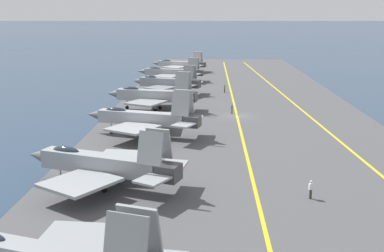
{
  "coord_description": "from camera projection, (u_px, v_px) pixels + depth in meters",
  "views": [
    {
      "loc": [
        -77.35,
        4.31,
        16.89
      ],
      "look_at": [
        -18.18,
        6.66,
        2.9
      ],
      "focal_mm": 45.0,
      "sensor_mm": 36.0,
      "label": 1
    }
  ],
  "objects": [
    {
      "name": "ground_plane",
      "position": [
        237.0,
        118.0,
        78.93
      ],
      "size": [
        2000.0,
        2000.0,
        0.0
      ],
      "primitive_type": "plane",
      "color": "navy"
    },
    {
      "name": "carrier_deck",
      "position": [
        237.0,
        117.0,
        78.89
      ],
      "size": [
        196.07,
        42.99,
        0.4
      ],
      "primitive_type": "cube",
      "color": "#4C4C4F",
      "rests_on": "ground"
    },
    {
      "name": "deck_stripe_foul_line",
      "position": [
        310.0,
        116.0,
        78.38
      ],
      "size": [
        176.2,
        10.43,
        0.01
      ],
      "primitive_type": "cube",
      "rotation": [
        0.0,
        0.0,
        0.06
      ],
      "color": "yellow",
      "rests_on": "carrier_deck"
    },
    {
      "name": "deck_stripe_centerline",
      "position": [
        237.0,
        116.0,
        78.84
      ],
      "size": [
        176.46,
        0.36,
        0.01
      ],
      "primitive_type": "cube",
      "color": "yellow",
      "rests_on": "carrier_deck"
    },
    {
      "name": "parked_jet_third",
      "position": [
        102.0,
        164.0,
        46.11
      ],
      "size": [
        14.25,
        16.72,
        6.23
      ],
      "color": "#93999E",
      "rests_on": "carrier_deck"
    },
    {
      "name": "parked_jet_fourth",
      "position": [
        144.0,
        118.0,
        65.3
      ],
      "size": [
        13.59,
        16.68,
        6.62
      ],
      "color": "#9EA3A8",
      "rests_on": "carrier_deck"
    },
    {
      "name": "parked_jet_fifth",
      "position": [
        153.0,
        95.0,
        82.45
      ],
      "size": [
        13.34,
        16.17,
        6.84
      ],
      "color": "#93999E",
      "rests_on": "carrier_deck"
    },
    {
      "name": "parked_jet_sixth",
      "position": [
        167.0,
        83.0,
        99.77
      ],
      "size": [
        12.61,
        15.2,
        6.08
      ],
      "color": "gray",
      "rests_on": "carrier_deck"
    },
    {
      "name": "parked_jet_seventh",
      "position": [
        172.0,
        72.0,
        118.02
      ],
      "size": [
        14.12,
        16.84,
        5.88
      ],
      "color": "#93999E",
      "rests_on": "carrier_deck"
    },
    {
      "name": "parked_jet_eighth",
      "position": [
        180.0,
        64.0,
        137.56
      ],
      "size": [
        13.93,
        16.4,
        5.79
      ],
      "color": "#A8AAAF",
      "rests_on": "carrier_deck"
    },
    {
      "name": "crew_green_vest",
      "position": [
        225.0,
        88.0,
        101.45
      ],
      "size": [
        0.39,
        0.27,
        1.68
      ],
      "color": "#383328",
      "rests_on": "carrier_deck"
    },
    {
      "name": "crew_white_vest",
      "position": [
        311.0,
        189.0,
        43.49
      ],
      "size": [
        0.35,
        0.43,
        1.75
      ],
      "color": "#383328",
      "rests_on": "carrier_deck"
    },
    {
      "name": "crew_blue_vest",
      "position": [
        232.0,
        108.0,
        80.17
      ],
      "size": [
        0.41,
        0.3,
        1.76
      ],
      "color": "#4C473D",
      "rests_on": "carrier_deck"
    }
  ]
}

